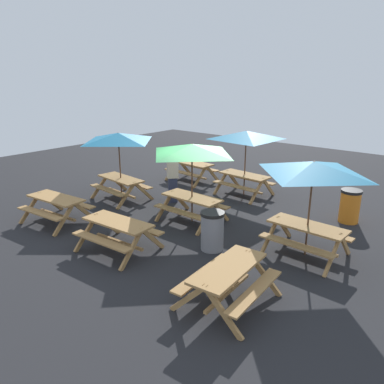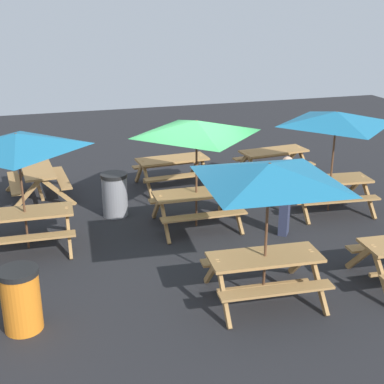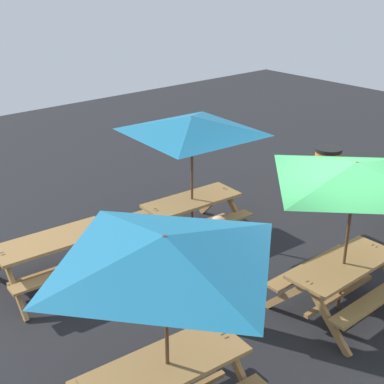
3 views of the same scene
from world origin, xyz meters
name	(u,v)px [view 3 (image 3 of 3)]	position (x,y,z in m)	size (l,w,h in m)	color
ground_plane	(328,298)	(0.00, 0.00, 0.00)	(26.99, 26.99, 0.00)	#232326
picnic_table_0	(354,184)	(0.10, 0.26, 1.99)	(2.01, 2.01, 2.34)	#A87A44
picnic_table_1	(192,134)	(0.28, -2.86, 1.99)	(2.82, 2.82, 2.34)	#A87A44
picnic_table_5	(165,264)	(3.29, 0.26, 1.99)	(2.18, 2.18, 2.34)	#A87A44
picnic_table_6	(54,250)	(2.91, -3.10, 0.56)	(1.89, 1.64, 0.81)	#A87A44
trash_bin_orange	(326,169)	(-3.46, -2.63, 0.49)	(0.59, 0.59, 0.98)	orange
person_standing	(217,269)	(1.71, -0.66, 0.89)	(0.39, 0.42, 1.67)	#2D334C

